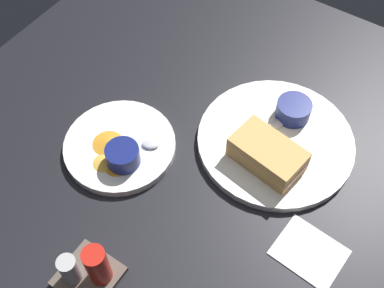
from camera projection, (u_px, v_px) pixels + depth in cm
name	position (u px, v px, depth cm)	size (l,w,h in cm)	color
ground_plane	(204.00, 172.00, 90.71)	(110.00, 110.00, 3.00)	black
plate_sandwich_main	(275.00, 141.00, 91.98)	(29.65, 29.65, 1.60)	white
sandwich_half_near	(267.00, 154.00, 86.42)	(14.18, 9.52, 4.80)	tan
ramekin_dark_sauce	(294.00, 109.00, 92.95)	(6.71, 6.71, 3.52)	navy
spoon_by_dark_ramekin	(271.00, 127.00, 92.40)	(4.88, 9.75, 0.80)	silver
plate_chips_companion	(120.00, 146.00, 91.33)	(21.08, 21.08, 1.60)	white
ramekin_light_gravy	(123.00, 155.00, 86.80)	(6.18, 6.18, 3.65)	navy
spoon_by_gravy_ramekin	(144.00, 144.00, 90.19)	(9.32, 6.15, 0.80)	silver
plantain_chip_scatter	(109.00, 153.00, 89.03)	(11.53, 10.52, 0.60)	orange
condiment_caddy	(88.00, 270.00, 74.77)	(9.00, 9.00, 9.50)	brown
paper_napkin_folded	(309.00, 252.00, 79.83)	(11.00, 9.00, 0.40)	white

